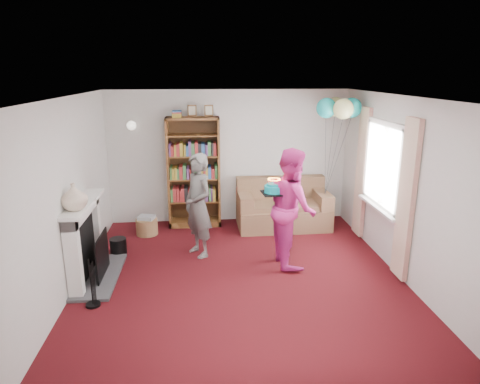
{
  "coord_description": "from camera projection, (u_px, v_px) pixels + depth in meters",
  "views": [
    {
      "loc": [
        -0.5,
        -5.46,
        2.81
      ],
      "look_at": [
        0.04,
        0.6,
        1.09
      ],
      "focal_mm": 32.0,
      "sensor_mm": 36.0,
      "label": 1
    }
  ],
  "objects": [
    {
      "name": "sofa",
      "position": [
        282.0,
        208.0,
        8.02
      ],
      "size": [
        1.68,
        0.89,
        0.89
      ],
      "rotation": [
        0.0,
        0.0,
        0.02
      ],
      "color": "brown",
      "rests_on": "ground"
    },
    {
      "name": "balloons",
      "position": [
        339.0,
        108.0,
        7.19
      ],
      "size": [
        0.78,
        0.78,
        1.73
      ],
      "color": "#3F3F3F",
      "rests_on": "ground"
    },
    {
      "name": "ceiling",
      "position": [
        241.0,
        97.0,
        5.36
      ],
      "size": [
        4.5,
        5.0,
        0.01
      ],
      "primitive_type": "cube",
      "color": "white",
      "rests_on": "wall_back"
    },
    {
      "name": "window_bay",
      "position": [
        382.0,
        181.0,
        6.48
      ],
      "size": [
        0.14,
        2.02,
        2.2
      ],
      "color": "white",
      "rests_on": "ground"
    },
    {
      "name": "wicker_basket",
      "position": [
        147.0,
        226.0,
        7.62
      ],
      "size": [
        0.38,
        0.38,
        0.35
      ],
      "rotation": [
        0.0,
        0.0,
        -0.29
      ],
      "color": "#916544",
      "rests_on": "ground"
    },
    {
      "name": "person_striped",
      "position": [
        198.0,
        205.0,
        6.6
      ],
      "size": [
        0.64,
        0.71,
        1.63
      ],
      "primitive_type": "imported",
      "rotation": [
        0.0,
        0.0,
        -1.02
      ],
      "color": "black",
      "rests_on": "ground"
    },
    {
      "name": "ground",
      "position": [
        241.0,
        278.0,
        6.04
      ],
      "size": [
        5.0,
        5.0,
        0.0
      ],
      "primitive_type": "plane",
      "color": "#360908",
      "rests_on": "ground"
    },
    {
      "name": "wall_sconce",
      "position": [
        132.0,
        125.0,
        7.64
      ],
      "size": [
        0.16,
        0.23,
        0.16
      ],
      "color": "gold",
      "rests_on": "ground"
    },
    {
      "name": "wall_back",
      "position": [
        229.0,
        157.0,
        8.11
      ],
      "size": [
        4.5,
        0.02,
        2.5
      ],
      "primitive_type": "cube",
      "color": "silver",
      "rests_on": "ground"
    },
    {
      "name": "fireplace",
      "position": [
        89.0,
        244.0,
        5.9
      ],
      "size": [
        0.55,
        1.8,
        1.12
      ],
      "color": "#3F3F42",
      "rests_on": "ground"
    },
    {
      "name": "wall_left",
      "position": [
        66.0,
        197.0,
        5.5
      ],
      "size": [
        0.02,
        5.0,
        2.5
      ],
      "primitive_type": "cube",
      "color": "silver",
      "rests_on": "ground"
    },
    {
      "name": "wall_right",
      "position": [
        404.0,
        189.0,
        5.89
      ],
      "size": [
        0.02,
        5.0,
        2.5
      ],
      "primitive_type": "cube",
      "color": "silver",
      "rests_on": "ground"
    },
    {
      "name": "person_magenta",
      "position": [
        292.0,
        207.0,
        6.31
      ],
      "size": [
        0.73,
        0.9,
        1.76
      ],
      "primitive_type": "imported",
      "rotation": [
        0.0,
        0.0,
        1.65
      ],
      "color": "#C8287F",
      "rests_on": "ground"
    },
    {
      "name": "mantel_vase",
      "position": [
        74.0,
        197.0,
        5.36
      ],
      "size": [
        0.44,
        0.44,
        0.35
      ],
      "primitive_type": "imported",
      "rotation": [
        0.0,
        0.0,
        0.42
      ],
      "color": "beige",
      "rests_on": "fireplace"
    },
    {
      "name": "bookcase",
      "position": [
        194.0,
        173.0,
        7.92
      ],
      "size": [
        0.96,
        0.42,
        2.24
      ],
      "color": "#472B14",
      "rests_on": "ground"
    },
    {
      "name": "birthday_cake",
      "position": [
        274.0,
        189.0,
        6.16
      ],
      "size": [
        0.33,
        0.33,
        0.22
      ],
      "rotation": [
        0.0,
        0.0,
        0.08
      ],
      "color": "black",
      "rests_on": "ground"
    }
  ]
}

